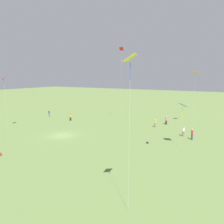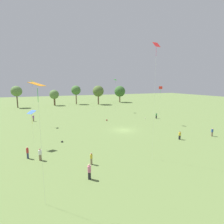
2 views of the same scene
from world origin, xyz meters
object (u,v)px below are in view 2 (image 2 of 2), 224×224
Objects in this scene: person_0 at (40,155)px; kite_4 at (32,113)px; kite_2 at (37,88)px; kite_5 at (161,89)px; person_3 at (33,118)px; person_7 at (89,172)px; picnic_bag_0 at (62,142)px; person_5 at (180,135)px; picnic_bag_1 at (145,118)px; person_4 at (212,132)px; person_2 at (91,158)px; person_6 at (156,116)px; picnic_bag_2 at (107,120)px; kite_0 at (32,83)px; person_1 at (28,153)px; kite_1 at (156,52)px; kite_3 at (115,81)px.

kite_4 is (-0.89, 5.79, 5.01)m from person_0.
kite_2 reaches higher than kite_5.
person_3 is 0.17× the size of kite_2.
kite_2 reaches higher than person_7.
kite_5 is 27.74m from picnic_bag_0.
picnic_bag_1 is (5.20, 19.55, -0.65)m from person_5.
kite_5 reaches higher than person_7.
person_4 is at bearing -171.65° from kite_5.
person_2 is 0.89× the size of person_7.
person_4 is 0.93× the size of person_6.
kite_4 reaches higher than person_4.
person_0 is 27.46m from picnic_bag_2.
kite_5 is at bearing 179.19° from person_0.
kite_4 is at bearing -103.76° from person_0.
kite_0 is 32.77m from kite_2.
picnic_bag_2 is at bearing -81.49° from person_1.
person_4 is 1.04× the size of person_5.
kite_1 is 21.98m from picnic_bag_0.
person_0 is 1.06× the size of person_2.
person_6 reaches higher than person_5.
person_7 is at bearing -133.37° from picnic_bag_1.
picnic_bag_2 is (19.68, 19.36, -0.71)m from person_1.
kite_0 is at bearing 173.42° from picnic_bag_2.
person_5 reaches higher than picnic_bag_2.
kite_2 reaches higher than person_6.
kite_1 is 23.53m from kite_5.
kite_5 reaches higher than person_2.
person_2 is 0.16× the size of kite_5.
person_4 is at bearing -130.80° from person_1.
person_0 is 0.94× the size of person_3.
person_3 is at bearing 26.51° from person_7.
kite_4 is at bearing -66.97° from person_2.
picnic_bag_2 is (-14.32, 22.20, -0.64)m from person_4.
person_7 is (-19.75, -6.87, 0.12)m from person_5.
kite_3 is (21.91, 41.97, 10.61)m from person_7.
person_4 is 0.15× the size of kite_0.
kite_5 is (23.26, 15.72, 8.36)m from person_2.
person_0 is at bearing -147.60° from picnic_bag_1.
person_1 is (-1.63, 1.33, 0.06)m from person_0.
person_1 is 0.97× the size of person_3.
kite_4 reaches higher than picnic_bag_0.
kite_1 is at bearing -97.26° from picnic_bag_2.
person_2 is 0.97× the size of person_4.
kite_1 is 39.62× the size of picnic_bag_0.
kite_2 is at bearing 31.49° from person_2.
kite_0 is (-7.13, 26.86, 9.95)m from person_2.
person_6 is at bearing 23.08° from kite_2.
person_5 is 4.21× the size of picnic_bag_2.
picnic_bag_2 reaches higher than picnic_bag_0.
kite_4 is 19.28× the size of picnic_bag_1.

